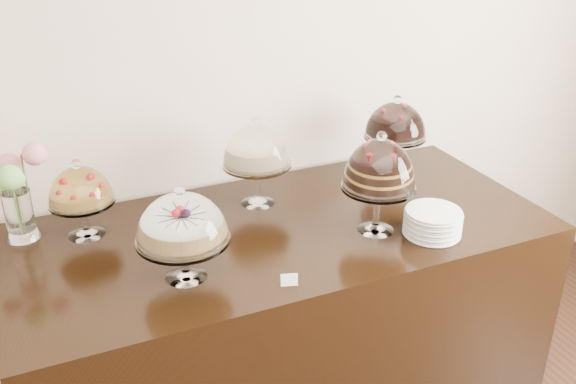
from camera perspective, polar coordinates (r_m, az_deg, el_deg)
name	(u,v)px	position (r m, az deg, el deg)	size (l,w,h in m)	color
wall_back	(202,56)	(2.87, -7.61, 11.93)	(5.00, 0.04, 3.00)	beige
display_counter	(283,315)	(2.89, -0.41, -10.90)	(2.20, 1.00, 0.90)	black
cake_stand_sugar_sponge	(182,222)	(2.24, -9.42, -2.68)	(0.33, 0.33, 0.36)	white
cake_stand_choco_layer	(380,168)	(2.52, 8.14, 2.13)	(0.30, 0.30, 0.43)	white
cake_stand_cheesecake	(257,149)	(2.74, -2.82, 3.80)	(0.30, 0.30, 0.40)	white
cake_stand_dark_choco	(396,124)	(3.04, 9.55, 6.02)	(0.29, 0.29, 0.40)	white
cake_stand_fruit_tart	(80,189)	(2.63, -18.00, 0.21)	(0.26, 0.26, 0.33)	white
flower_vase	(13,188)	(2.67, -23.23, 0.35)	(0.28, 0.26, 0.40)	white
plate_stack	(433,222)	(2.63, 12.73, -2.66)	(0.23, 0.23, 0.10)	white
price_card_left	(289,280)	(2.27, 0.11, -7.82)	(0.06, 0.01, 0.04)	white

